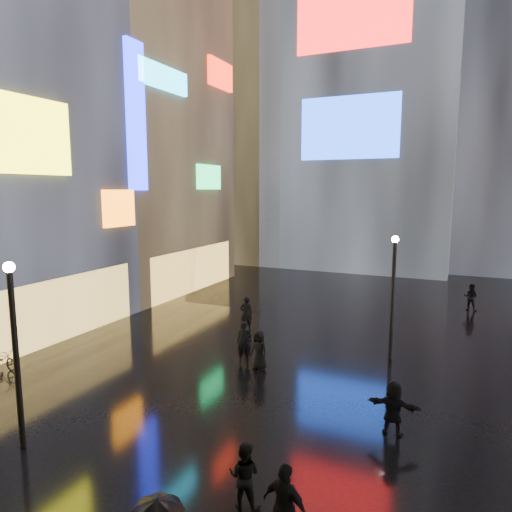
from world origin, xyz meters
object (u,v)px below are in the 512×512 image
Objects in this scene: lamp_far at (393,290)px; lamp_near at (15,345)px; pedestrian_3 at (285,507)px; bicycle at (3,359)px.

lamp_near is at bearing -126.73° from lamp_far.
bicycle is at bearing -1.77° from pedestrian_3.
bicycle is (-13.86, -7.45, -2.53)m from lamp_far.
pedestrian_3 is (7.85, -0.36, -2.05)m from lamp_near.
lamp_near and lamp_far have the same top height.
lamp_far reaches higher than pedestrian_3.
lamp_far is 3.32× the size of bicycle.
lamp_far reaches higher than bicycle.
lamp_far is at bearing -58.72° from bicycle.
bicycle is (-13.47, 3.96, -0.48)m from pedestrian_3.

